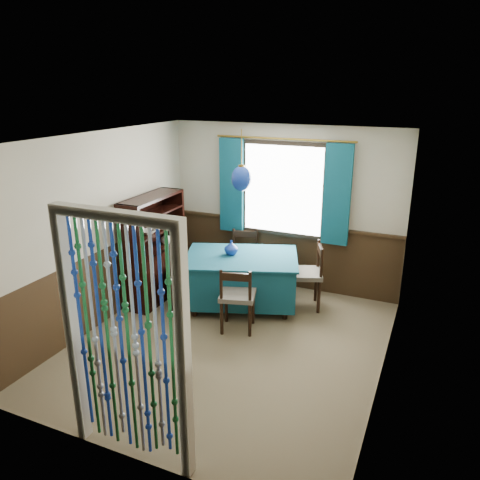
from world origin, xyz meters
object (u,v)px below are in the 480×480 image
at_px(chair_left, 180,272).
at_px(sideboard, 155,262).
at_px(chair_right, 307,274).
at_px(vase_sideboard, 166,237).
at_px(dining_table, 241,277).
at_px(pendant_lamp, 241,178).
at_px(chair_far, 245,257).
at_px(vase_table, 231,248).
at_px(chair_near, 237,297).
at_px(bowl_shelf, 148,232).

xyz_separation_m(chair_left, sideboard, (-0.47, 0.06, 0.06)).
bearing_deg(sideboard, chair_left, -8.28).
distance_m(chair_right, vase_sideboard, 2.15).
height_order(dining_table, pendant_lamp, pendant_lamp).
bearing_deg(chair_far, vase_table, 76.40).
distance_m(chair_near, bowl_shelf, 1.61).
height_order(dining_table, bowl_shelf, bowl_shelf).
relative_size(chair_near, bowl_shelf, 3.80).
distance_m(pendant_lamp, vase_sideboard, 1.57).
height_order(chair_right, vase_sideboard, vase_sideboard).
bearing_deg(chair_far, sideboard, 21.10).
bearing_deg(chair_far, chair_right, 143.86).
height_order(chair_left, pendant_lamp, pendant_lamp).
height_order(bowl_shelf, vase_sideboard, bowl_shelf).
distance_m(dining_table, pendant_lamp, 1.42).
bearing_deg(dining_table, chair_far, 89.68).
xyz_separation_m(chair_near, chair_far, (-0.47, 1.34, 0.00)).
xyz_separation_m(dining_table, chair_right, (0.87, 0.33, 0.07)).
height_order(chair_near, pendant_lamp, pendant_lamp).
relative_size(chair_left, pendant_lamp, 1.13).
distance_m(chair_left, pendant_lamp, 1.62).
relative_size(chair_far, vase_sideboard, 4.71).
relative_size(chair_near, pendant_lamp, 1.09).
height_order(chair_left, sideboard, sideboard).
distance_m(bowl_shelf, vase_sideboard, 0.51).
bearing_deg(vase_sideboard, pendant_lamp, 0.20).
xyz_separation_m(chair_right, pendant_lamp, (-0.87, -0.33, 1.35)).
bearing_deg(chair_right, chair_far, 52.70).
bearing_deg(sideboard, pendant_lamp, 10.62).
bearing_deg(chair_far, dining_table, 89.70).
bearing_deg(chair_near, chair_right, 42.68).
relative_size(chair_near, chair_far, 1.00).
bearing_deg(vase_sideboard, chair_near, -24.91).
xyz_separation_m(chair_near, bowl_shelf, (-1.47, 0.22, 0.62)).
bearing_deg(chair_near, vase_sideboard, 139.60).
height_order(sideboard, bowl_shelf, sideboard).
relative_size(sideboard, vase_table, 8.27).
bearing_deg(chair_right, chair_left, 90.06).
distance_m(chair_far, chair_left, 1.14).
bearing_deg(vase_sideboard, bowl_shelf, -90.00).
relative_size(chair_right, sideboard, 0.61).
bearing_deg(vase_table, bowl_shelf, -155.88).
bearing_deg(sideboard, vase_table, 12.92).
bearing_deg(chair_right, chair_near, 127.28).
bearing_deg(bowl_shelf, chair_far, 48.37).
bearing_deg(chair_right, pendant_lamp, 89.89).
relative_size(vase_table, bowl_shelf, 0.80).
bearing_deg(dining_table, sideboard, 171.39).
relative_size(chair_far, sideboard, 0.57).
distance_m(chair_left, vase_table, 0.82).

